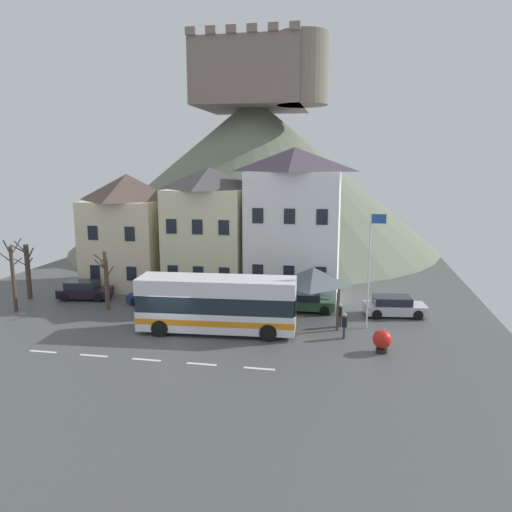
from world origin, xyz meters
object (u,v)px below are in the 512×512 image
at_px(hilltop_castle, 254,170).
at_px(transit_bus, 217,305).
at_px(parked_car_02, 156,296).
at_px(flagpole, 370,263).
at_px(parked_car_00, 84,290).
at_px(bare_tree_00, 28,270).
at_px(public_bench, 317,304).
at_px(townhouse_01, 210,229).
at_px(townhouse_00, 129,230).
at_px(pedestrian_00, 340,314).
at_px(parked_car_03, 305,302).
at_px(pedestrian_02, 344,324).
at_px(townhouse_02, 294,222).
at_px(parked_car_01, 394,306).
at_px(pedestrian_01, 289,313).
at_px(bus_shelter, 313,276).
at_px(bare_tree_01, 13,277).
at_px(bare_tree_02, 106,279).
at_px(harbour_buoy, 382,340).

bearing_deg(hilltop_castle, transit_bus, -82.82).
xyz_separation_m(parked_car_02, flagpole, (14.93, -2.49, 3.54)).
height_order(parked_car_00, bare_tree_00, bare_tree_00).
distance_m(parked_car_00, public_bench, 17.47).
relative_size(townhouse_01, parked_car_00, 2.42).
bearing_deg(townhouse_00, pedestrian_00, -24.06).
height_order(hilltop_castle, transit_bus, hilltop_castle).
xyz_separation_m(transit_bus, parked_car_03, (4.84, 5.46, -1.07)).
relative_size(transit_bus, flagpole, 1.34).
xyz_separation_m(transit_bus, parked_car_00, (-11.83, 5.36, -1.03)).
relative_size(pedestrian_02, public_bench, 0.98).
height_order(townhouse_02, parked_car_01, townhouse_02).
bearing_deg(parked_car_00, parked_car_03, -7.68).
bearing_deg(public_bench, parked_car_01, -0.75).
bearing_deg(townhouse_01, parked_car_00, -149.09).
height_order(townhouse_02, bare_tree_00, townhouse_02).
bearing_deg(pedestrian_01, townhouse_02, 95.07).
distance_m(townhouse_02, pedestrian_01, 9.33).
height_order(parked_car_02, pedestrian_00, pedestrian_00).
bearing_deg(flagpole, parked_car_00, 172.14).
bearing_deg(parked_car_02, bus_shelter, -4.28).
bearing_deg(parked_car_01, hilltop_castle, 111.80).
distance_m(townhouse_01, public_bench, 11.19).
distance_m(parked_car_01, pedestrian_01, 7.60).
bearing_deg(bare_tree_00, bus_shelter, -3.64).
xyz_separation_m(parked_car_03, bare_tree_00, (-20.85, -0.75, 1.56)).
bearing_deg(parked_car_01, bare_tree_01, -178.91).
relative_size(townhouse_01, bare_tree_01, 1.91).
height_order(townhouse_00, bare_tree_00, townhouse_00).
bearing_deg(bus_shelter, bare_tree_02, -179.48).
distance_m(parked_car_01, bare_tree_02, 19.84).
distance_m(townhouse_00, townhouse_02, 13.80).
height_order(pedestrian_01, public_bench, pedestrian_01).
distance_m(hilltop_castle, public_bench, 29.35).
height_order(flagpole, bare_tree_01, flagpole).
bearing_deg(harbour_buoy, flagpole, 98.91).
height_order(townhouse_02, pedestrian_00, townhouse_02).
bearing_deg(harbour_buoy, hilltop_castle, 112.25).
bearing_deg(pedestrian_00, bus_shelter, 151.38).
relative_size(pedestrian_02, bare_tree_01, 0.30).
distance_m(parked_car_00, parked_car_01, 22.63).
bearing_deg(bare_tree_00, townhouse_00, 43.87).
xyz_separation_m(townhouse_01, parked_car_00, (-8.45, -5.06, -4.23)).
xyz_separation_m(hilltop_castle, parked_car_00, (-7.83, -26.42, -8.62)).
height_order(pedestrian_00, flagpole, flagpole).
relative_size(flagpole, bare_tree_02, 1.74).
xyz_separation_m(townhouse_02, hilltop_castle, (-7.46, 22.05, 3.65)).
distance_m(hilltop_castle, pedestrian_02, 34.56).
bearing_deg(parked_car_01, harbour_buoy, -107.01).
relative_size(pedestrian_01, bare_tree_01, 0.31).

